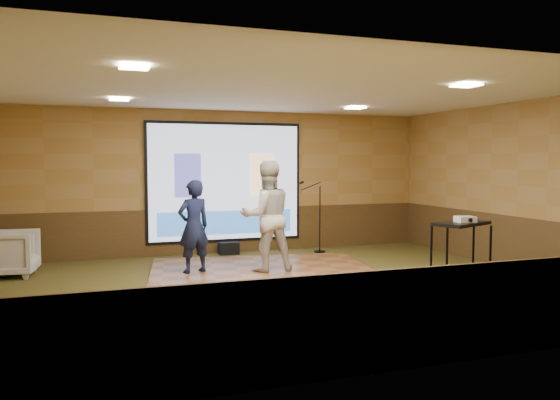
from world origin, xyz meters
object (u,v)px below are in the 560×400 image
object	(u,v)px
projector	(465,219)
banquet_chair	(10,253)
av_table	(461,241)
duffel_bag	(229,248)
mic_stand	(317,229)
player_left	(194,226)
dance_floor	(262,270)
player_right	(267,216)
projector_screen	(226,183)

from	to	relation	value
projector	banquet_chair	distance (m)	7.48
av_table	projector	xyz separation A→B (m)	(0.02, -0.06, 0.34)
duffel_bag	av_table	bearing A→B (deg)	-55.43
av_table	mic_stand	distance (m)	3.73
player_left	duffel_bag	xyz separation A→B (m)	(1.04, 1.76, -0.70)
dance_floor	player_right	distance (m)	0.98
dance_floor	player_left	size ratio (longest dim) A/B	2.43
dance_floor	banquet_chair	xyz separation A→B (m)	(-4.15, 0.98, 0.38)
projector_screen	dance_floor	xyz separation A→B (m)	(0.15, -2.12, -1.46)
av_table	banquet_chair	distance (m)	7.41
av_table	banquet_chair	world-z (taller)	av_table
av_table	player_right	bearing A→B (deg)	142.44
dance_floor	mic_stand	world-z (taller)	mic_stand
projector_screen	av_table	bearing A→B (deg)	-56.75
projector_screen	banquet_chair	world-z (taller)	projector_screen
player_right	projector	bearing A→B (deg)	142.81
projector_screen	duffel_bag	world-z (taller)	projector_screen
player_left	dance_floor	bearing A→B (deg)	155.56
banquet_chair	duffel_bag	size ratio (longest dim) A/B	2.12
av_table	duffel_bag	distance (m)	4.87
projector_screen	av_table	xyz separation A→B (m)	(2.75, -4.19, -0.77)
player_left	mic_stand	xyz separation A→B (m)	(2.90, 1.40, -0.33)
projector_screen	banquet_chair	bearing A→B (deg)	-164.04
player_left	banquet_chair	xyz separation A→B (m)	(-2.96, 0.83, -0.43)
player_right	player_left	bearing A→B (deg)	-10.79
player_left	duffel_bag	distance (m)	2.16
player_left	av_table	distance (m)	4.39
dance_floor	av_table	size ratio (longest dim) A/B	3.89
projector_screen	mic_stand	xyz separation A→B (m)	(1.86, -0.57, -0.98)
mic_stand	player_left	bearing A→B (deg)	-166.48
av_table	duffel_bag	size ratio (longest dim) A/B	2.47
player_right	av_table	bearing A→B (deg)	143.44
banquet_chair	av_table	bearing A→B (deg)	-108.15
player_left	projector	world-z (taller)	player_left
player_left	player_right	distance (m)	1.27
player_left	projector	xyz separation A→B (m)	(3.80, -2.28, 0.22)
projector_screen	dance_floor	bearing A→B (deg)	-86.00
projector_screen	dance_floor	world-z (taller)	projector_screen
player_left	player_right	world-z (taller)	player_right
player_left	projector	bearing A→B (deg)	131.83
dance_floor	duffel_bag	bearing A→B (deg)	94.27
banquet_chair	duffel_bag	world-z (taller)	banquet_chair
mic_stand	banquet_chair	distance (m)	5.89
duffel_bag	player_left	bearing A→B (deg)	-120.58
projector_screen	player_left	xyz separation A→B (m)	(-1.04, -1.97, -0.65)
mic_stand	av_table	bearing A→B (deg)	-88.47
mic_stand	player_right	bearing A→B (deg)	-147.37
mic_stand	duffel_bag	bearing A→B (deg)	156.68
duffel_bag	player_right	bearing A→B (deg)	-84.54
dance_floor	banquet_chair	world-z (taller)	banquet_chair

